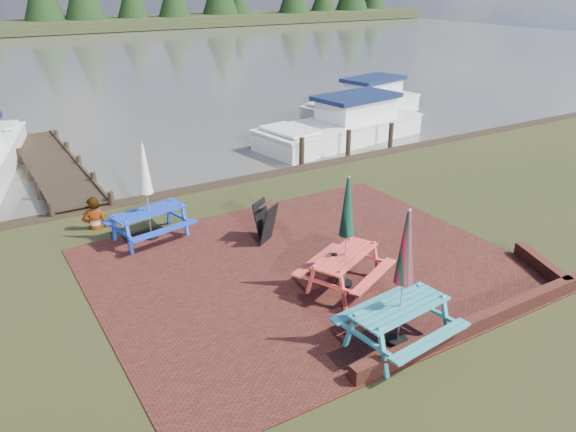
# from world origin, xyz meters

# --- Properties ---
(ground) EXTENTS (120.00, 120.00, 0.00)m
(ground) POSITION_xyz_m (0.00, 0.00, 0.00)
(ground) COLOR black
(ground) RESTS_ON ground
(paving) EXTENTS (9.00, 7.50, 0.02)m
(paving) POSITION_xyz_m (0.00, 1.00, 0.01)
(paving) COLOR #3C1613
(paving) RESTS_ON ground
(brick_wall) EXTENTS (6.21, 1.79, 0.30)m
(brick_wall) POSITION_xyz_m (2.15, -2.42, 0.15)
(brick_wall) COLOR #4C1E16
(brick_wall) RESTS_ON ground
(water) EXTENTS (120.00, 60.00, 0.02)m
(water) POSITION_xyz_m (0.00, 37.00, 0.00)
(water) COLOR #424139
(water) RESTS_ON ground
(picnic_table_teal) EXTENTS (2.01, 1.83, 2.55)m
(picnic_table_teal) POSITION_xyz_m (-0.16, -2.16, 0.90)
(picnic_table_teal) COLOR teal
(picnic_table_teal) RESTS_ON ground
(picnic_table_red) EXTENTS (2.24, 2.15, 2.42)m
(picnic_table_red) POSITION_xyz_m (0.23, -0.05, 0.85)
(picnic_table_red) COLOR #D94137
(picnic_table_red) RESTS_ON ground
(picnic_table_blue) EXTENTS (2.04, 1.88, 2.45)m
(picnic_table_blue) POSITION_xyz_m (-2.45, 4.30, 0.86)
(picnic_table_blue) COLOR #1633A9
(picnic_table_blue) RESTS_ON ground
(chalkboard) EXTENTS (0.64, 0.86, 0.98)m
(chalkboard) POSITION_xyz_m (-0.10, 2.71, 0.50)
(chalkboard) COLOR black
(chalkboard) RESTS_ON ground
(jetty) EXTENTS (1.76, 9.08, 1.00)m
(jetty) POSITION_xyz_m (-3.50, 11.28, 0.11)
(jetty) COLOR black
(jetty) RESTS_ON ground
(boat_near) EXTENTS (7.54, 3.54, 1.96)m
(boat_near) POSITION_xyz_m (7.33, 9.59, 0.39)
(boat_near) COLOR silver
(boat_near) RESTS_ON ground
(boat_far) EXTENTS (6.64, 3.63, 1.97)m
(boat_far) POSITION_xyz_m (10.65, 12.44, 0.39)
(boat_far) COLOR silver
(boat_far) RESTS_ON ground
(person) EXTENTS (0.70, 0.54, 1.71)m
(person) POSITION_xyz_m (-3.49, 5.60, 0.85)
(person) COLOR gray
(person) RESTS_ON ground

